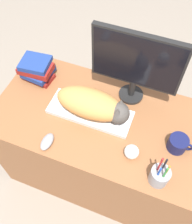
# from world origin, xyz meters

# --- Properties ---
(ground_plane) EXTENTS (12.00, 12.00, 0.00)m
(ground_plane) POSITION_xyz_m (0.00, 0.00, 0.00)
(ground_plane) COLOR gray
(desk) EXTENTS (1.27, 0.65, 0.75)m
(desk) POSITION_xyz_m (0.00, 0.33, 0.37)
(desk) COLOR brown
(desk) RESTS_ON ground_plane
(keyboard) EXTENTS (0.48, 0.18, 0.02)m
(keyboard) POSITION_xyz_m (-0.08, 0.33, 0.76)
(keyboard) COLOR silver
(keyboard) RESTS_ON desk
(cat) EXTENTS (0.41, 0.18, 0.15)m
(cat) POSITION_xyz_m (-0.06, 0.33, 0.85)
(cat) COLOR #D18C47
(cat) RESTS_ON keyboard
(monitor) EXTENTS (0.48, 0.14, 0.45)m
(monitor) POSITION_xyz_m (0.09, 0.54, 1.02)
(monitor) COLOR black
(monitor) RESTS_ON desk
(computer_mouse) EXTENTS (0.06, 0.11, 0.03)m
(computer_mouse) POSITION_xyz_m (-0.22, 0.07, 0.77)
(computer_mouse) COLOR gray
(computer_mouse) RESTS_ON desk
(coffee_mug) EXTENTS (0.13, 0.10, 0.08)m
(coffee_mug) POSITION_xyz_m (0.42, 0.29, 0.79)
(coffee_mug) COLOR #141947
(coffee_mug) RESTS_ON desk
(pen_cup) EXTENTS (0.09, 0.09, 0.21)m
(pen_cup) POSITION_xyz_m (0.37, 0.09, 0.80)
(pen_cup) COLOR #939399
(pen_cup) RESTS_ON desk
(baseball) EXTENTS (0.08, 0.08, 0.08)m
(baseball) POSITION_xyz_m (0.21, 0.17, 0.79)
(baseball) COLOR silver
(baseball) RESTS_ON desk
(book_stack) EXTENTS (0.20, 0.18, 0.13)m
(book_stack) POSITION_xyz_m (-0.49, 0.47, 0.82)
(book_stack) COLOR maroon
(book_stack) RESTS_ON desk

